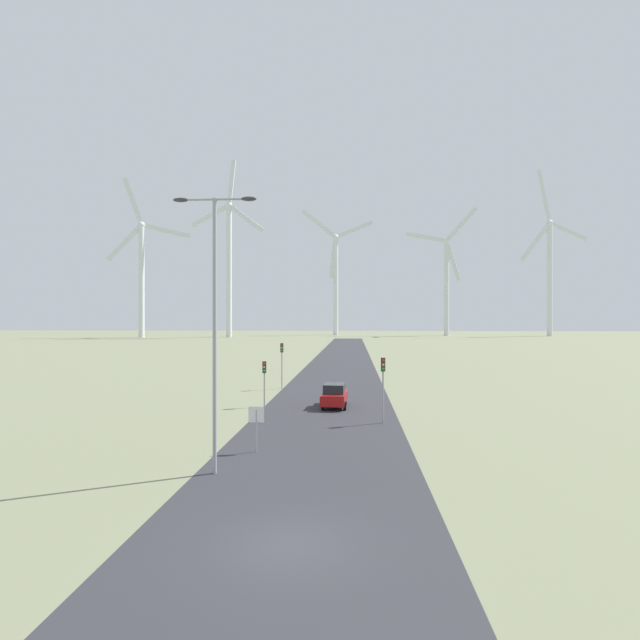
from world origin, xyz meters
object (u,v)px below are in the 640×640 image
Objects in this scene: traffic_light_post_near_left at (264,373)px; traffic_light_post_near_right at (383,375)px; wind_turbine_left at (229,258)px; wind_turbine_right at (446,277)px; streetlamp at (215,304)px; wind_turbine_center at (336,275)px; wind_turbine_far_left at (142,268)px; wind_turbine_far_right at (550,265)px; stop_sign_near at (256,420)px; car_approaching at (334,395)px; traffic_light_post_mid_left at (282,356)px.

traffic_light_post_near_right reaches higher than traffic_light_post_near_left.
wind_turbine_left reaches higher than wind_turbine_right.
streetlamp is 204.97m from wind_turbine_center.
wind_turbine_left reaches higher than streetlamp.
wind_turbine_far_left is (-76.52, 167.72, 19.68)m from streetlamp.
wind_turbine_far_right is at bearing -6.16° from wind_turbine_center.
stop_sign_near is 176.31m from wind_turbine_left.
wind_turbine_far_right is at bearing 9.12° from wind_turbine_far_left.
wind_turbine_right is at bearing 174.55° from wind_turbine_far_right.
traffic_light_post_near_right is 170.71m from wind_turbine_left.
wind_turbine_right is (41.83, 181.15, 24.78)m from car_approaching.
wind_turbine_far_left reaches higher than traffic_light_post_near_right.
traffic_light_post_near_right reaches higher than stop_sign_near.
traffic_light_post_mid_left is (-0.08, 10.09, 0.67)m from traffic_light_post_near_left.
wind_turbine_left is at bearing 104.67° from stop_sign_near.
traffic_light_post_near_left is 188.81m from wind_turbine_right.
wind_turbine_far_right reaches higher than wind_turbine_center.
traffic_light_post_near_left is (-1.98, 13.25, 0.98)m from stop_sign_near.
wind_turbine_far_left reaches higher than wind_turbine_center.
car_approaching is 0.06× the size of wind_turbine_far_right.
traffic_light_post_near_left is 0.06× the size of wind_turbine_far_left.
wind_turbine_far_left is at bearing 118.40° from traffic_light_post_near_right.
traffic_light_post_near_left is 0.82× the size of traffic_light_post_near_right.
traffic_light_post_near_left is 163.03m from wind_turbine_left.
stop_sign_near is at bearing -75.33° from wind_turbine_left.
streetlamp reaches higher than traffic_light_post_near_left.
wind_turbine_right is (48.43, -5.76, -1.71)m from wind_turbine_center.
traffic_light_post_mid_left is 191.50m from wind_turbine_far_right.
wind_turbine_right reaches higher than traffic_light_post_mid_left.
wind_turbine_far_left reaches higher than stop_sign_near.
wind_turbine_far_left reaches higher than streetlamp.
traffic_light_post_near_right is at bearing -72.40° from wind_turbine_left.
traffic_light_post_near_right is at bearing 54.52° from streetlamp.
wind_turbine_right reaches higher than traffic_light_post_near_right.
car_approaching is (4.63, 17.08, -6.57)m from streetlamp.
traffic_light_post_near_left is at bearing -74.82° from wind_turbine_left.
wind_turbine_far_left is 0.89× the size of wind_turbine_left.
traffic_light_post_near_left is 0.06× the size of wind_turbine_center.
streetlamp is 0.20× the size of wind_turbine_far_left.
streetlamp is 178.65m from wind_turbine_left.
wind_turbine_far_left is at bearing -154.06° from wind_turbine_center.
traffic_light_post_near_right is 201.62m from wind_turbine_far_right.
traffic_light_post_near_right is at bearing -59.40° from car_approaching.
stop_sign_near is 202.01m from wind_turbine_center.
traffic_light_post_mid_left is 153.32m from wind_turbine_left.
wind_turbine_left is at bearing -141.79° from wind_turbine_center.
wind_turbine_right is (45.32, 194.58, 24.07)m from stop_sign_near.
wind_turbine_far_right reaches higher than stop_sign_near.
wind_turbine_left is (-42.03, 154.89, 28.65)m from traffic_light_post_near_left.
wind_turbine_right is at bearing 13.93° from wind_turbine_far_left.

